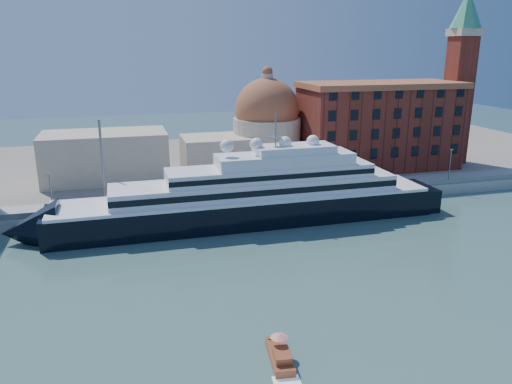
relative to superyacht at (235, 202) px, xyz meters
name	(u,v)px	position (x,y,z in m)	size (l,w,h in m)	color
ground	(239,274)	(-4.95, -23.00, -4.47)	(400.00, 400.00, 0.00)	#325753
quay	(202,204)	(-4.95, 11.00, -3.22)	(180.00, 10.00, 2.50)	gray
land	(179,164)	(-4.95, 52.00, -3.47)	(260.00, 72.00, 2.00)	slate
quay_fence	(205,201)	(-4.95, 6.50, -1.37)	(180.00, 0.10, 1.20)	slate
superyacht	(235,202)	(0.00, 0.00, 0.00)	(86.63, 12.01, 25.89)	black
water_taxi	(280,355)	(-5.73, -46.03, -3.70)	(3.05, 6.98, 3.21)	brown
warehouse	(379,125)	(47.05, 29.00, 9.32)	(43.00, 19.00, 23.25)	maroon
campanile	(461,67)	(71.05, 29.00, 24.29)	(8.40, 8.40, 47.00)	maroon
church	(210,140)	(1.44, 34.72, 6.44)	(66.00, 18.00, 25.50)	beige
lamp_posts	(141,171)	(-17.61, 9.27, 5.37)	(120.80, 2.40, 18.00)	slate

